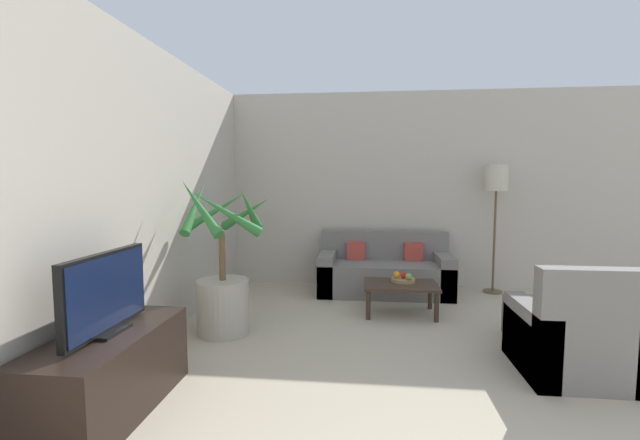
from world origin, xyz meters
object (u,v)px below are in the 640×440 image
at_px(apple_red, 404,275).
at_px(armchair, 575,339).
at_px(television, 106,293).
at_px(sofa_loveseat, 385,272).
at_px(apple_green, 409,277).
at_px(potted_palm, 223,284).
at_px(coffee_table, 401,288).
at_px(floor_lamp, 496,186).
at_px(fruit_bowl, 403,280).
at_px(orange_fruit, 397,275).
at_px(tv_console, 109,373).
at_px(ottoman, 544,321).

xyz_separation_m(apple_red, armchair, (1.16, -1.47, -0.13)).
relative_size(television, sofa_loveseat, 0.48).
bearing_deg(apple_green, sofa_loveseat, 104.45).
xyz_separation_m(potted_palm, sofa_loveseat, (1.61, 1.68, -0.22)).
xyz_separation_m(sofa_loveseat, coffee_table, (0.14, -0.89, 0.02)).
xyz_separation_m(floor_lamp, apple_green, (-1.20, -1.05, -0.99)).
height_order(sofa_loveseat, fruit_bowl, sofa_loveseat).
bearing_deg(orange_fruit, apple_red, 1.56).
xyz_separation_m(tv_console, coffee_table, (2.00, 2.26, 0.04)).
bearing_deg(television, ottoman, 26.15).
bearing_deg(sofa_loveseat, floor_lamp, 7.01).
distance_m(apple_red, orange_fruit, 0.08).
bearing_deg(apple_green, armchair, -51.47).
bearing_deg(coffee_table, orange_fruit, 114.09).
height_order(television, fruit_bowl, television).
relative_size(potted_palm, apple_green, 20.91).
xyz_separation_m(floor_lamp, orange_fruit, (-1.33, -0.98, -0.99)).
distance_m(tv_console, ottoman, 3.63).
bearing_deg(floor_lamp, apple_red, -142.01).
xyz_separation_m(sofa_loveseat, apple_red, (0.18, -0.80, 0.15)).
distance_m(coffee_table, fruit_bowl, 0.11).
bearing_deg(potted_palm, coffee_table, 24.18).
bearing_deg(television, armchair, 15.41).
height_order(fruit_bowl, orange_fruit, orange_fruit).
bearing_deg(apple_red, coffee_table, -113.02).
xyz_separation_m(sofa_loveseat, ottoman, (1.40, -1.56, -0.08)).
distance_m(floor_lamp, ottoman, 2.12).
bearing_deg(fruit_bowl, television, -130.88).
relative_size(tv_console, armchair, 1.34).
bearing_deg(ottoman, television, -153.85).
height_order(tv_console, floor_lamp, floor_lamp).
bearing_deg(tv_console, coffee_table, 48.54).
bearing_deg(apple_red, tv_console, -130.87).
xyz_separation_m(floor_lamp, coffee_table, (-1.29, -1.07, -1.11)).
height_order(tv_console, apple_green, tv_console).
distance_m(orange_fruit, ottoman, 1.52).
bearing_deg(sofa_loveseat, apple_green, -75.55).
bearing_deg(coffee_table, ottoman, -27.85).
relative_size(orange_fruit, ottoman, 0.12).
bearing_deg(apple_green, coffee_table, -170.31).
bearing_deg(armchair, coffee_table, 130.90).
height_order(fruit_bowl, apple_red, apple_red).
relative_size(tv_console, potted_palm, 0.78).
bearing_deg(television, floor_lamp, 45.41).
bearing_deg(television, coffee_table, 48.59).
bearing_deg(armchair, apple_green, 128.53).
bearing_deg(armchair, fruit_bowl, 128.58).
distance_m(apple_green, ottoman, 1.37).
xyz_separation_m(fruit_bowl, orange_fruit, (-0.07, 0.01, 0.06)).
height_order(television, floor_lamp, floor_lamp).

